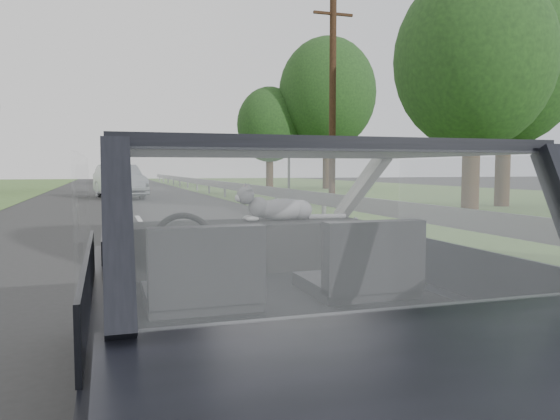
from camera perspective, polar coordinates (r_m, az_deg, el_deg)
ground at (r=3.13m, az=-1.09°, el=-20.97°), size 140.00×140.00×0.00m
subject_car at (r=2.89m, az=-1.11°, el=-7.87°), size 1.80×4.00×1.45m
dashboard at (r=3.46m, az=-4.08°, el=-3.74°), size 1.58×0.45×0.30m
driver_seat at (r=2.49m, az=-8.08°, el=-6.25°), size 0.50×0.72×0.42m
passenger_seat at (r=2.74m, az=8.72°, el=-5.30°), size 0.50×0.72×0.42m
steering_wheel at (r=3.09m, az=-10.02°, el=-3.46°), size 0.36×0.36×0.04m
cat at (r=3.55m, az=0.17°, el=0.21°), size 0.56×0.21×0.25m
guardrail at (r=13.72m, az=4.16°, el=1.20°), size 0.05×90.00×0.32m
other_car at (r=25.63m, az=-16.44°, el=2.89°), size 2.59×4.81×1.50m
highway_sign at (r=22.78m, az=0.93°, el=4.37°), size 0.54×1.02×2.67m
utility_pole at (r=21.56m, az=5.52°, el=11.48°), size 0.28×0.28×8.02m
tree_0 at (r=16.78m, az=19.49°, el=11.18°), size 5.12×5.12×6.80m
tree_1 at (r=20.83m, az=22.44°, el=10.95°), size 6.51×6.51×7.68m
tree_2 at (r=35.98m, az=-1.09°, el=7.38°), size 4.46×4.46×6.45m
tree_3 at (r=36.01m, az=4.95°, el=9.81°), size 7.08×7.08×9.51m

